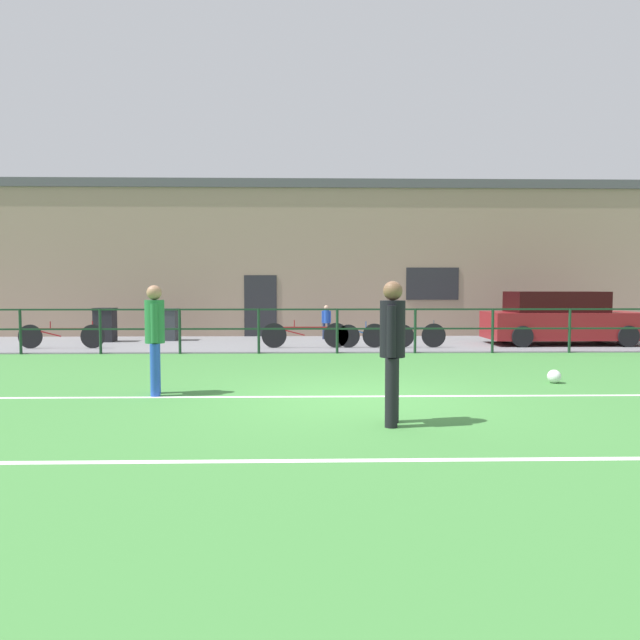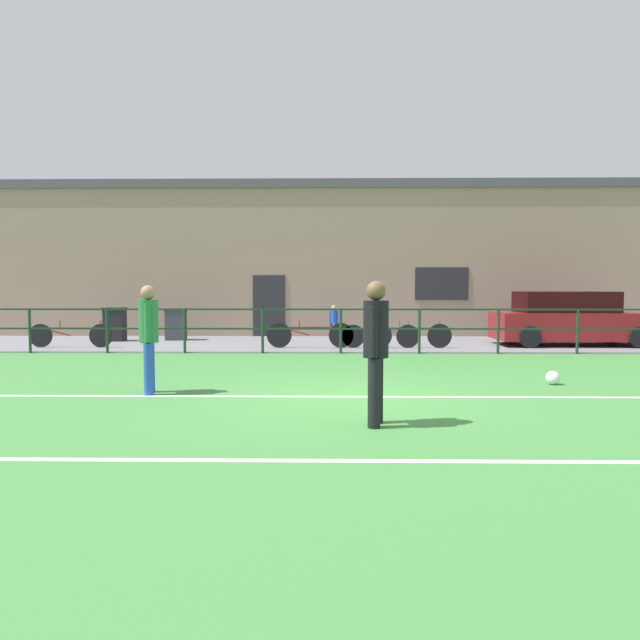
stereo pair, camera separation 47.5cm
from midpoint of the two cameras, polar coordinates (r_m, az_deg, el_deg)
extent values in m
cube|color=#42843D|center=(8.81, 4.43, -7.93)|extent=(60.00, 44.00, 0.04)
cube|color=white|center=(8.98, 4.36, -7.58)|extent=(36.00, 0.11, 0.00)
cube|color=white|center=(5.79, 6.38, -13.70)|extent=(36.00, 0.11, 0.00)
cube|color=slate|center=(17.22, 2.69, -2.34)|extent=(48.00, 5.00, 0.02)
cylinder|color=#193823|center=(16.46, -26.07, -0.96)|extent=(0.07, 0.07, 1.15)
cylinder|color=#193823|center=(15.65, -19.53, -1.01)|extent=(0.07, 0.07, 1.15)
cylinder|color=#193823|center=(15.07, -12.39, -1.06)|extent=(0.07, 0.07, 1.15)
cylinder|color=#193823|center=(14.74, -4.80, -1.09)|extent=(0.07, 0.07, 1.15)
cylinder|color=#193823|center=(14.68, 3.00, -1.10)|extent=(0.07, 0.07, 1.15)
cylinder|color=#193823|center=(14.89, 10.71, -1.09)|extent=(0.07, 0.07, 1.15)
cylinder|color=#193823|center=(15.36, 18.09, -1.07)|extent=(0.07, 0.07, 1.15)
cylinder|color=#193823|center=(16.06, 24.92, -1.03)|extent=(0.07, 0.07, 1.15)
cube|color=#193823|center=(14.65, 3.00, 1.06)|extent=(36.00, 0.04, 0.04)
cube|color=#193823|center=(14.68, 3.00, -0.88)|extent=(36.00, 0.04, 0.04)
cube|color=gray|center=(20.85, 2.39, 5.55)|extent=(28.00, 2.40, 5.05)
cube|color=#232328|center=(19.71, -4.39, 1.39)|extent=(1.10, 0.04, 2.10)
cube|color=#232328|center=(20.03, 12.63, 3.53)|extent=(1.80, 0.04, 1.10)
cube|color=#4C4C51|center=(21.13, 2.40, 12.82)|extent=(28.00, 2.56, 0.30)
cylinder|color=black|center=(7.00, 7.33, -7.22)|extent=(0.15, 0.15, 0.84)
cylinder|color=black|center=(7.26, 7.55, -6.85)|extent=(0.15, 0.15, 0.84)
cylinder|color=black|center=(7.03, 7.49, -0.89)|extent=(0.31, 0.31, 0.69)
sphere|color=brown|center=(7.01, 7.52, 2.89)|extent=(0.24, 0.24, 0.24)
cylinder|color=black|center=(6.85, 7.32, -1.16)|extent=(0.11, 0.11, 0.62)
cylinder|color=black|center=(7.22, 7.64, -0.94)|extent=(0.11, 0.11, 0.62)
cylinder|color=blue|center=(9.61, -15.13, -4.51)|extent=(0.15, 0.15, 0.82)
cylinder|color=blue|center=(9.36, -15.22, -4.72)|extent=(0.15, 0.15, 0.82)
cylinder|color=#237038|center=(9.41, -15.24, -0.11)|extent=(0.30, 0.30, 0.67)
sphere|color=#A37556|center=(9.40, -15.28, 2.64)|extent=(0.23, 0.23, 0.23)
cylinder|color=#237038|center=(9.60, -15.18, -0.16)|extent=(0.11, 0.11, 0.60)
cylinder|color=#237038|center=(9.23, -15.31, -0.29)|extent=(0.11, 0.11, 0.60)
sphere|color=white|center=(10.91, 23.23, -5.28)|extent=(0.24, 0.24, 0.24)
cylinder|color=#232D4C|center=(18.53, 2.36, -1.11)|extent=(0.09, 0.09, 0.52)
cylinder|color=#232D4C|center=(18.53, 1.86, -1.11)|extent=(0.09, 0.09, 0.52)
cylinder|color=blue|center=(18.50, 2.11, 0.35)|extent=(0.19, 0.19, 0.43)
sphere|color=tan|center=(18.49, 2.11, 1.24)|extent=(0.15, 0.15, 0.15)
cylinder|color=blue|center=(18.50, 2.47, 0.31)|extent=(0.07, 0.07, 0.38)
cylinder|color=blue|center=(18.51, 1.75, 0.32)|extent=(0.07, 0.07, 0.38)
cube|color=maroon|center=(18.21, 24.40, -0.54)|extent=(4.40, 1.68, 0.78)
cube|color=black|center=(18.10, 23.81, 1.64)|extent=(2.64, 1.41, 0.60)
cylinder|color=black|center=(16.93, 20.82, -1.60)|extent=(0.60, 0.18, 0.60)
cylinder|color=black|center=(18.17, 29.72, -1.50)|extent=(0.60, 0.18, 0.60)
cylinder|color=black|center=(18.45, 19.11, -1.18)|extent=(0.60, 0.18, 0.60)
cylinder|color=black|center=(19.59, 27.45, -1.12)|extent=(0.60, 0.18, 0.60)
cylinder|color=black|center=(15.97, 6.79, -1.56)|extent=(0.67, 0.04, 0.67)
cylinder|color=black|center=(16.22, 12.58, -1.54)|extent=(0.67, 0.04, 0.67)
cube|color=#4C5156|center=(16.06, 9.71, -0.78)|extent=(1.28, 0.04, 0.04)
cube|color=#4C5156|center=(16.01, 8.25, -1.17)|extent=(0.80, 0.03, 0.24)
cylinder|color=#4C5156|center=(16.01, 8.70, -0.43)|extent=(0.03, 0.03, 0.20)
cylinder|color=#4C5156|center=(16.20, 12.59, -0.53)|extent=(0.03, 0.03, 0.28)
cylinder|color=black|center=(15.91, 4.17, -1.61)|extent=(0.64, 0.04, 0.64)
cylinder|color=black|center=(16.07, 9.55, -1.60)|extent=(0.64, 0.04, 0.64)
cube|color=#234C99|center=(15.96, 6.88, -0.86)|extent=(1.18, 0.04, 0.04)
cube|color=#234C99|center=(15.93, 5.53, -1.24)|extent=(0.74, 0.03, 0.23)
cylinder|color=#234C99|center=(15.92, 5.94, -0.51)|extent=(0.03, 0.03, 0.20)
cylinder|color=#234C99|center=(16.05, 9.56, -0.61)|extent=(0.03, 0.03, 0.28)
cylinder|color=black|center=(15.92, -3.21, -1.52)|extent=(0.69, 0.04, 0.69)
cylinder|color=black|center=(15.89, 2.97, -1.53)|extent=(0.69, 0.04, 0.69)
cube|color=maroon|center=(15.87, -0.12, -0.72)|extent=(1.34, 0.04, 0.04)
cube|color=maroon|center=(15.89, -1.67, -1.12)|extent=(0.84, 0.03, 0.25)
cylinder|color=maroon|center=(15.87, -1.21, -0.36)|extent=(0.03, 0.03, 0.20)
cylinder|color=maroon|center=(15.87, 2.97, -0.47)|extent=(0.03, 0.03, 0.28)
cylinder|color=black|center=(17.69, -25.25, -1.41)|extent=(0.65, 0.04, 0.65)
cylinder|color=black|center=(17.01, -20.13, -1.47)|extent=(0.65, 0.04, 0.65)
cube|color=maroon|center=(17.32, -22.75, -0.74)|extent=(1.32, 0.04, 0.04)
cube|color=maroon|center=(17.50, -24.01, -1.08)|extent=(0.83, 0.03, 0.24)
cylinder|color=maroon|center=(17.44, -23.65, -0.40)|extent=(0.03, 0.03, 0.20)
cylinder|color=maroon|center=(16.99, -20.14, -0.52)|extent=(0.03, 0.03, 0.28)
cube|color=black|center=(18.93, -18.98, -0.53)|extent=(0.59, 0.49, 0.96)
cube|color=black|center=(18.90, -19.01, 1.04)|extent=(0.62, 0.53, 0.08)
cube|color=#33383D|center=(18.75, -13.38, -0.53)|extent=(0.59, 0.49, 0.92)
cube|color=#282C30|center=(18.73, -13.40, 1.01)|extent=(0.62, 0.53, 0.08)
camera|label=1|loc=(0.24, -88.89, 0.06)|focal=32.31mm
camera|label=2|loc=(0.24, 91.11, -0.06)|focal=32.31mm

